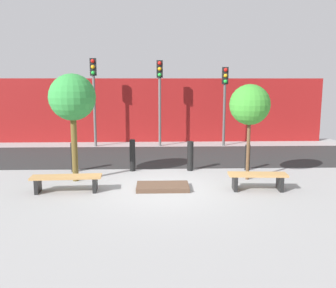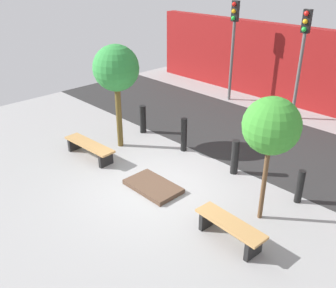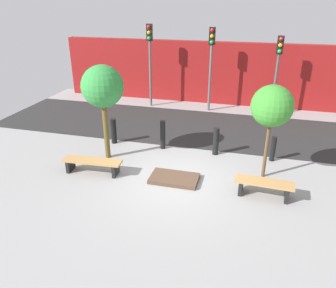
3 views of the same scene
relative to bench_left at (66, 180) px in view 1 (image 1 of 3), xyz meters
The scene contains 15 objects.
ground_plane 2.67m from the bench_left, ahead, with size 18.00×18.00×0.00m, color #949494.
road_strip 5.50m from the bench_left, 61.25° to the left, with size 18.00×4.38×0.01m, color #292929.
building_facade 9.20m from the bench_left, 73.16° to the left, with size 16.20×0.50×3.13m, color maroon.
bench_left is the anchor object (origin of this frame).
bench_right 5.28m from the bench_left, ahead, with size 1.64×0.56×0.48m.
planter_bed 2.66m from the bench_left, ahead, with size 1.47×0.88×0.12m, color brown.
tree_behind_left_bench 2.46m from the bench_left, 90.00° to the left, with size 1.38×1.38×3.23m.
tree_behind_right_bench 5.75m from the bench_left, 12.40° to the left, with size 1.22×1.22×2.92m.
bollard_far_left 2.39m from the bench_left, 97.00° to the left, with size 0.22×0.22×0.97m, color black.
bollard_left 2.90m from the bench_left, 54.97° to the left, with size 0.19×0.19×1.08m, color black.
bollard_center 4.33m from the bench_left, 33.26° to the left, with size 0.21×0.21×1.00m, color black.
bollard_right 6.06m from the bench_left, 23.06° to the left, with size 0.18×0.18×0.87m, color black.
traffic_light_west 7.69m from the bench_left, 92.84° to the left, with size 0.28×0.27×4.02m.
traffic_light_mid_west 8.11m from the bench_left, 70.09° to the left, with size 0.28×0.27×3.93m.
traffic_light_mid_east 9.47m from the bench_left, 52.26° to the left, with size 0.28×0.27×3.64m.
Camera 1 is at (-0.18, -10.26, 3.02)m, focal length 40.00 mm.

